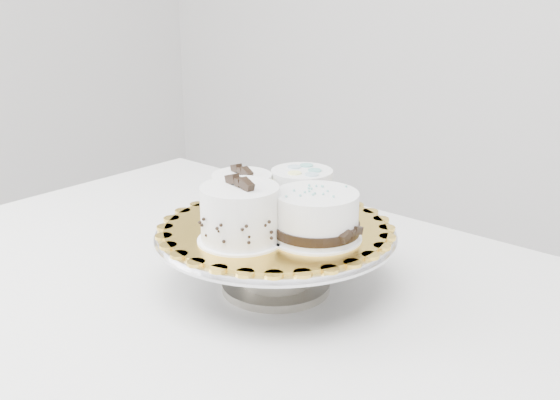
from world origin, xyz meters
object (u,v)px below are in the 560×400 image
Objects in this scene: table at (246,324)px; cake_swirl at (240,215)px; cake_stand at (276,248)px; cake_banded at (242,197)px; cake_ribbon at (317,218)px; cake_board at (276,228)px; cake_dots at (302,191)px.

table is 9.76× the size of cake_swirl.
cake_banded reaches higher than cake_stand.
cake_banded is at bearing 177.42° from cake_ribbon.
cake_swirl is (0.05, -0.06, 0.21)m from table.
cake_stand is 0.03m from cake_board.
table is 0.21m from cake_banded.
table is at bearing -24.05° from cake_banded.
cake_board is at bearing 102.10° from cake_swirl.
cake_swirl is (-0.00, -0.08, 0.04)m from cake_board.
cake_stand is at bearing 90.00° from cake_board.
cake_banded reaches higher than cake_ribbon.
cake_swirl is 0.97× the size of cake_ribbon.
cake_board is at bearing 16.43° from cake_banded.
cake_swirl is 0.11m from cake_ribbon.
cake_stand is at bearing 16.43° from cake_banded.
cake_dots reaches higher than cake_stand.
cake_board is (0.05, 0.02, 0.17)m from table.
cake_dots is (0.04, 0.09, 0.21)m from table.
cake_stand is 2.69× the size of cake_swirl.
table is at bearing -174.33° from cake_ribbon.
table is 0.22m from cake_swirl.
cake_swirl reaches higher than cake_ribbon.
cake_board reaches higher than cake_stand.
cake_board is 2.39× the size of cake_ribbon.
cake_stand is at bearing 102.10° from cake_swirl.
cake_dots is at bearing 66.15° from table.
cake_stand is (0.05, 0.02, 0.14)m from table.
cake_board is 0.08m from cake_banded.
cake_board is at bearing -90.00° from cake_stand.
cake_stand is 0.11m from cake_swirl.
cake_ribbon reaches higher than cake_stand.
cake_dots is at bearing 105.55° from cake_swirl.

